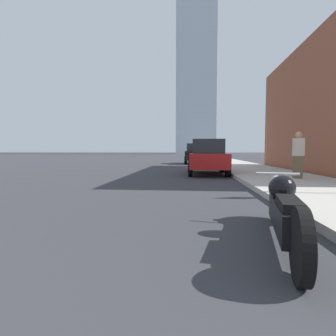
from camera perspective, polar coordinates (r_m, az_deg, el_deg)
The scene contains 6 objects.
sidewalk at distance 39.10m, azimuth 10.14°, elevation 2.13°, with size 3.42×240.00×0.15m.
distant_tower at distance 108.56m, azimuth 6.13°, elevation 21.74°, with size 14.60×14.60×69.47m.
motorcycle at distance 3.54m, azimuth 23.99°, elevation -8.42°, with size 0.82×2.65×0.81m.
parked_car_red at distance 12.88m, azimuth 8.61°, elevation 2.40°, with size 1.85×4.12×1.68m.
parked_car_black at distance 23.29m, azimuth 6.14°, elevation 3.10°, with size 2.01×4.16×1.77m.
pedestrian at distance 10.46m, azimuth 26.49°, elevation 2.65°, with size 0.36×0.23×1.67m.
Camera 1 is at (2.49, 1.07, 1.13)m, focal length 28.00 mm.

